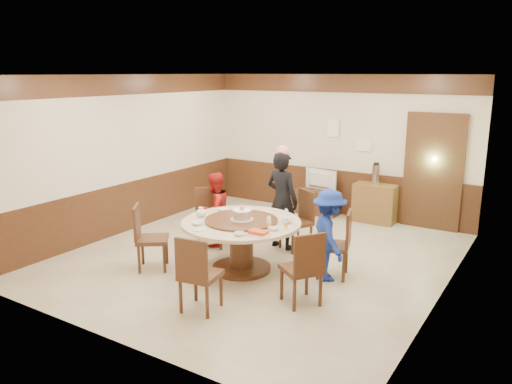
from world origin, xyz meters
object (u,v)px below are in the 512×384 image
Objects in this scene: shrimp_platter at (259,233)px; banquet_table at (241,235)px; person_blue at (329,235)px; side_cabinet at (375,203)px; television at (319,180)px; person_red at (215,210)px; birthday_cake at (242,215)px; tv_stand at (318,202)px; thermos at (376,175)px; person_standing at (282,200)px.

banquet_table is at bearing 143.39° from shrimp_platter.
person_blue is 3.05m from side_cabinet.
shrimp_platter is 0.42× the size of television.
side_cabinet is (1.81, 2.72, -0.25)m from person_red.
birthday_cake reaches higher than shrimp_platter.
birthday_cake is (1.00, -0.68, 0.23)m from person_red.
tv_stand is (0.62, 2.69, -0.37)m from person_red.
side_cabinet is at bearing 0.00° from thermos.
tv_stand is at bearing 95.92° from banquet_table.
person_red is 1.86m from shrimp_platter.
person_standing is at bearing -110.35° from side_cabinet.
side_cabinet is (0.81, 3.40, -0.48)m from birthday_cake.
person_standing is at bearing 90.44° from birthday_cake.
shrimp_platter is at bearing -36.61° from banquet_table.
thermos is at bearing -34.70° from person_blue.
person_blue reaches higher than person_red.
banquet_table is 5.74× the size of shrimp_platter.
birthday_cake reaches higher than side_cabinet.
thermos is at bearing 152.56° from person_red.
person_blue reaches higher than banquet_table.
shrimp_platter is at bearing 97.63° from person_blue.
banquet_table is 0.32m from birthday_cake.
banquet_table is 3.49m from side_cabinet.
banquet_table is at bearing 61.55° from person_red.
person_red is at bearing -123.42° from thermos.
birthday_cake reaches higher than tv_stand.
shrimp_platter is 3.82m from side_cabinet.
banquet_table is at bearing -103.67° from thermos.
banquet_table is at bearing 104.70° from television.
birthday_cake reaches higher than television.
person_red is 1.72× the size of television.
person_red is at bearing 85.73° from television.
side_cabinet is 2.11× the size of thermos.
person_blue reaches higher than birthday_cake.
shrimp_platter reaches higher than tv_stand.
person_standing is 1.67m from shrimp_platter.
tv_stand is 1.19m from side_cabinet.
birthday_cake is (0.02, -0.01, 0.32)m from banquet_table.
person_red reaches higher than shrimp_platter.
thermos is (0.80, 3.40, 0.09)m from birthday_cake.
person_blue is 3.40× the size of thermos.
tv_stand is 1.36m from thermos.
tv_stand is 1.06× the size of side_cabinet.
banquet_table is at bearing 65.19° from person_blue.
person_standing reaches higher than tv_stand.
thermos is (-0.38, 3.01, 0.29)m from person_blue.
birthday_cake reaches higher than banquet_table.
person_red is 2.20m from person_blue.
tv_stand is at bearing -171.22° from television.
birthday_cake is 3.49m from thermos.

